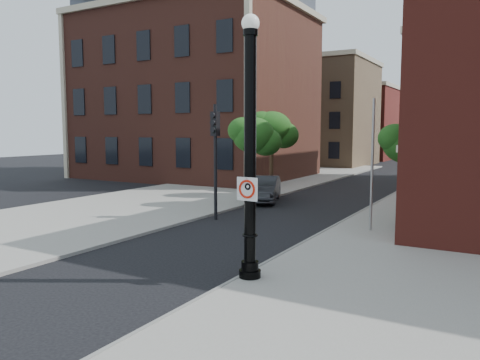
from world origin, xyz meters
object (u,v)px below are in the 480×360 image
Objects in this scene: lamppost at (250,162)px; no_parking_sign at (247,189)px; traffic_signal_left at (215,142)px; parked_car at (264,189)px; traffic_signal_right at (408,144)px.

lamppost is 0.74m from no_parking_sign.
lamppost is 11.30× the size of no_parking_sign.
traffic_signal_left is (-5.69, 7.06, 0.29)m from lamppost.
lamppost reaches higher than traffic_signal_left.
parked_car is at bearing 115.49° from lamppost.
traffic_signal_right is at bearing 77.33° from no_parking_sign.
lamppost is 9.08m from traffic_signal_left.
parked_car is (-6.28, 13.32, -1.84)m from no_parking_sign.
lamppost is at bearing -47.80° from traffic_signal_left.
traffic_signal_right is at bearing 74.24° from lamppost.
lamppost is 9.12m from traffic_signal_right.
traffic_signal_left reaches higher than parked_car.
traffic_signal_left is at bearing -159.46° from traffic_signal_right.
no_parking_sign reaches higher than parked_car.
no_parking_sign is 0.12× the size of traffic_signal_left.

